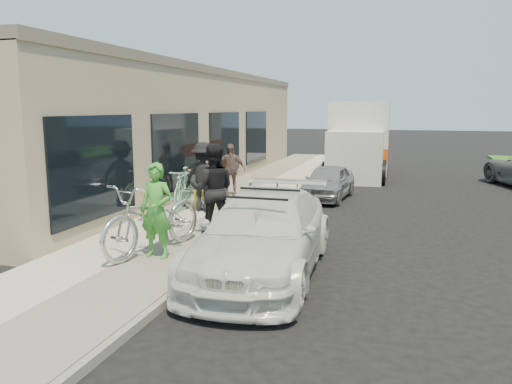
# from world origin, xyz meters

# --- Properties ---
(ground) EXTENTS (120.00, 120.00, 0.00)m
(ground) POSITION_xyz_m (0.00, 0.00, 0.00)
(ground) COLOR black
(ground) RESTS_ON ground
(sidewalk) EXTENTS (3.00, 34.00, 0.15)m
(sidewalk) POSITION_xyz_m (-2.00, 3.00, 0.07)
(sidewalk) COLOR #BAB5A8
(sidewalk) RESTS_ON ground
(curb) EXTENTS (0.12, 34.00, 0.13)m
(curb) POSITION_xyz_m (-0.45, 3.00, 0.07)
(curb) COLOR gray
(curb) RESTS_ON ground
(storefront) EXTENTS (3.60, 20.00, 4.22)m
(storefront) POSITION_xyz_m (-5.24, 7.99, 2.12)
(storefront) COLOR tan
(storefront) RESTS_ON ground
(bike_rack) EXTENTS (0.26, 0.62, 0.92)m
(bike_rack) POSITION_xyz_m (-2.87, 3.62, 0.70)
(bike_rack) COLOR black
(bike_rack) RESTS_ON sidewalk
(sandwich_board) EXTENTS (0.72, 0.73, 0.93)m
(sandwich_board) POSITION_xyz_m (-3.32, 6.56, 0.62)
(sandwich_board) COLOR black
(sandwich_board) RESTS_ON sidewalk
(sedan_white) EXTENTS (2.16, 4.88, 1.43)m
(sedan_white) POSITION_xyz_m (0.53, -1.05, 0.70)
(sedan_white) COLOR silver
(sedan_white) RESTS_ON ground
(sedan_silver) EXTENTS (1.55, 3.26, 1.07)m
(sedan_silver) POSITION_xyz_m (0.52, 6.49, 0.54)
(sedan_silver) COLOR gray
(sedan_silver) RESTS_ON ground
(moving_truck) EXTENTS (2.55, 6.44, 3.14)m
(moving_truck) POSITION_xyz_m (0.90, 12.96, 1.39)
(moving_truck) COLOR silver
(moving_truck) RESTS_ON ground
(tandem_bike) EXTENTS (1.52, 2.71, 1.35)m
(tandem_bike) POSITION_xyz_m (-1.67, -0.87, 0.82)
(tandem_bike) COLOR silver
(tandem_bike) RESTS_ON sidewalk
(woman_rider) EXTENTS (0.65, 0.44, 1.74)m
(woman_rider) POSITION_xyz_m (-1.46, -1.15, 1.02)
(woman_rider) COLOR green
(woman_rider) RESTS_ON sidewalk
(man_standing) EXTENTS (1.13, 0.99, 1.96)m
(man_standing) POSITION_xyz_m (-1.10, 0.74, 1.13)
(man_standing) COLOR black
(man_standing) RESTS_ON sidewalk
(cruiser_bike_a) EXTENTS (0.87, 1.92, 1.11)m
(cruiser_bike_a) POSITION_xyz_m (-2.89, 3.05, 0.71)
(cruiser_bike_a) COLOR #7BB8A4
(cruiser_bike_a) RESTS_ON sidewalk
(cruiser_bike_b) EXTENTS (0.73, 1.63, 0.83)m
(cruiser_bike_b) POSITION_xyz_m (-2.76, 3.48, 0.56)
(cruiser_bike_b) COLOR #7BB8A4
(cruiser_bike_b) RESTS_ON sidewalk
(cruiser_bike_c) EXTENTS (0.94, 1.94, 1.13)m
(cruiser_bike_c) POSITION_xyz_m (-2.64, 3.67, 0.71)
(cruiser_bike_c) COLOR gold
(cruiser_bike_c) RESTS_ON sidewalk
(bystander_a) EXTENTS (1.28, 0.88, 1.83)m
(bystander_a) POSITION_xyz_m (-2.23, 2.94, 1.06)
(bystander_a) COLOR black
(bystander_a) RESTS_ON sidewalk
(bystander_b) EXTENTS (1.02, 0.66, 1.62)m
(bystander_b) POSITION_xyz_m (-2.38, 5.42, 0.96)
(bystander_b) COLOR brown
(bystander_b) RESTS_ON sidewalk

